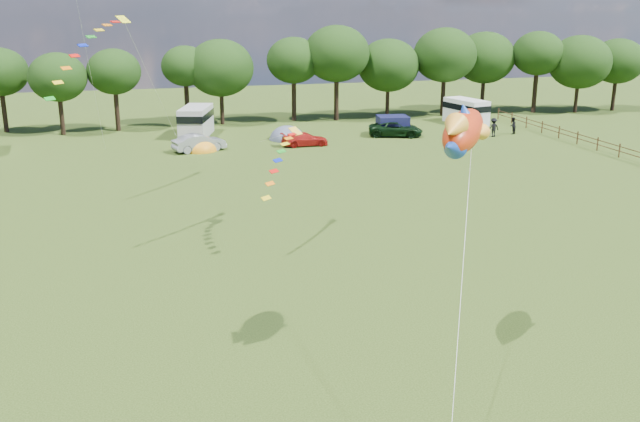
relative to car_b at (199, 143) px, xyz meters
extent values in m
plane|color=black|center=(2.12, -41.72, -0.77)|extent=(180.00, 180.00, 0.00)
cylinder|color=black|center=(-17.91, 14.60, 1.18)|extent=(0.47, 0.47, 3.90)
cylinder|color=black|center=(-12.24, 11.55, 1.01)|extent=(0.44, 0.44, 3.56)
ellipsoid|color=#183410|center=(-12.24, 11.55, 4.88)|extent=(5.56, 5.56, 4.73)
cylinder|color=black|center=(-6.98, 12.51, 1.21)|extent=(0.47, 0.47, 3.95)
ellipsoid|color=#183410|center=(-6.98, 12.51, 5.18)|extent=(5.33, 5.33, 4.53)
cylinder|color=black|center=(0.20, 14.31, 1.40)|extent=(0.50, 0.50, 4.33)
ellipsoid|color=#183410|center=(0.20, 14.31, 5.42)|extent=(4.95, 4.95, 4.21)
cylinder|color=black|center=(3.82, 13.85, 0.89)|extent=(0.43, 0.43, 3.31)
ellipsoid|color=#183410|center=(3.82, 13.85, 5.18)|extent=(7.03, 7.03, 5.98)
cylinder|color=black|center=(11.77, 14.08, 1.42)|extent=(0.50, 0.50, 4.36)
ellipsoid|color=#183410|center=(11.77, 14.08, 5.79)|extent=(5.84, 5.84, 4.97)
cylinder|color=black|center=(16.37, 13.20, 1.51)|extent=(0.51, 0.51, 4.55)
ellipsoid|color=#183410|center=(16.37, 13.20, 6.46)|extent=(7.15, 7.15, 6.08)
cylinder|color=black|center=(22.61, 13.91, 0.84)|extent=(0.42, 0.42, 3.21)
ellipsoid|color=#183410|center=(22.61, 13.91, 5.03)|extent=(6.90, 6.90, 5.86)
cylinder|color=black|center=(29.10, 13.24, 1.32)|extent=(0.48, 0.48, 4.17)
ellipsoid|color=#183410|center=(29.10, 13.24, 6.09)|extent=(7.16, 7.16, 6.09)
cylinder|color=black|center=(35.09, 15.17, 1.06)|extent=(0.45, 0.45, 3.66)
ellipsoid|color=#183410|center=(35.09, 15.17, 5.54)|extent=(7.05, 7.05, 5.99)
cylinder|color=black|center=(40.53, 12.65, 1.56)|extent=(0.52, 0.52, 4.65)
ellipsoid|color=#183410|center=(40.53, 12.65, 6.11)|extent=(5.96, 5.96, 5.06)
cylinder|color=black|center=(45.27, 11.32, 0.83)|extent=(0.42, 0.42, 3.19)
ellipsoid|color=#183410|center=(45.27, 11.32, 5.13)|extent=(7.23, 7.23, 6.14)
cylinder|color=black|center=(50.67, 11.72, 1.00)|extent=(0.44, 0.44, 3.52)
ellipsoid|color=#183410|center=(50.67, 11.72, 5.09)|extent=(6.22, 6.22, 5.28)
cylinder|color=#472D19|center=(34.12, -11.72, -0.17)|extent=(0.12, 0.12, 1.20)
cylinder|color=#472D19|center=(34.12, -13.22, 0.18)|extent=(0.08, 3.00, 0.08)
cylinder|color=#472D19|center=(34.12, -13.22, -0.22)|extent=(0.08, 3.00, 0.08)
cylinder|color=#472D19|center=(34.12, -8.72, -0.17)|extent=(0.12, 0.12, 1.20)
cylinder|color=#472D19|center=(34.12, -10.22, 0.18)|extent=(0.08, 3.00, 0.08)
cylinder|color=#472D19|center=(34.12, -10.22, -0.22)|extent=(0.08, 3.00, 0.08)
cylinder|color=#472D19|center=(34.12, -5.72, -0.17)|extent=(0.12, 0.12, 1.20)
cylinder|color=#472D19|center=(34.12, -7.22, 0.18)|extent=(0.08, 3.00, 0.08)
cylinder|color=#472D19|center=(34.12, -7.22, -0.22)|extent=(0.08, 3.00, 0.08)
cylinder|color=#472D19|center=(34.12, -2.72, -0.17)|extent=(0.12, 0.12, 1.20)
cylinder|color=#472D19|center=(34.12, -4.22, 0.18)|extent=(0.08, 3.00, 0.08)
cylinder|color=#472D19|center=(34.12, -4.22, -0.22)|extent=(0.08, 3.00, 0.08)
cylinder|color=#472D19|center=(34.12, 0.28, -0.17)|extent=(0.12, 0.12, 1.20)
cylinder|color=#472D19|center=(34.12, -1.22, 0.18)|extent=(0.08, 3.00, 0.08)
cylinder|color=#472D19|center=(34.12, -1.22, -0.22)|extent=(0.08, 3.00, 0.08)
cylinder|color=#472D19|center=(34.12, 3.28, -0.17)|extent=(0.12, 0.12, 1.20)
cylinder|color=#472D19|center=(34.12, 1.78, 0.18)|extent=(0.08, 3.00, 0.08)
cylinder|color=#472D19|center=(34.12, 1.78, -0.22)|extent=(0.08, 3.00, 0.08)
cylinder|color=#472D19|center=(34.12, 6.28, -0.17)|extent=(0.12, 0.12, 1.20)
cylinder|color=#472D19|center=(34.12, 4.78, 0.18)|extent=(0.08, 3.00, 0.08)
cylinder|color=#472D19|center=(34.12, 4.78, -0.22)|extent=(0.08, 3.00, 0.08)
cylinder|color=#472D19|center=(34.12, 9.28, -0.17)|extent=(0.12, 0.12, 1.20)
cylinder|color=#472D19|center=(34.12, 7.78, 0.18)|extent=(0.08, 3.00, 0.08)
cylinder|color=#472D19|center=(34.12, 7.78, -0.22)|extent=(0.08, 3.00, 0.08)
imported|color=gray|center=(0.00, 0.00, 0.00)|extent=(4.63, 2.80, 1.53)
imported|color=#AA1612|center=(9.56, -0.05, -0.15)|extent=(4.18, 1.85, 1.24)
imported|color=black|center=(19.26, 2.32, -0.04)|extent=(5.87, 4.07, 1.46)
cube|color=#B3B2B5|center=(0.47, 7.49, 0.66)|extent=(3.99, 6.17, 2.85)
cube|color=black|center=(0.47, 7.49, 1.24)|extent=(4.07, 6.29, 0.68)
cylinder|color=black|center=(-0.06, 5.77, -0.37)|extent=(0.85, 0.52, 0.80)
cylinder|color=black|center=(0.99, 9.21, -0.37)|extent=(0.85, 0.52, 0.80)
cube|color=white|center=(29.24, 7.44, 0.54)|extent=(3.34, 5.61, 2.62)
cube|color=black|center=(29.24, 7.44, 1.08)|extent=(3.41, 5.72, 0.62)
cylinder|color=black|center=(29.60, 5.82, -0.40)|extent=(0.78, 0.43, 0.74)
cylinder|color=black|center=(28.87, 9.05, -0.40)|extent=(0.78, 0.43, 0.74)
ellipsoid|color=orange|center=(0.10, 0.45, -0.75)|extent=(3.14, 3.61, 2.58)
cylinder|color=orange|center=(0.10, 0.45, -0.73)|extent=(3.30, 3.30, 0.08)
ellipsoid|color=#50576D|center=(8.69, 3.41, -0.75)|extent=(3.33, 3.83, 2.60)
cylinder|color=#50576D|center=(8.69, 3.41, -0.73)|extent=(3.50, 3.50, 0.08)
cube|color=#111335|center=(19.30, 3.25, 0.16)|extent=(3.26, 2.78, 1.85)
ellipsoid|color=#BB2D0D|center=(5.40, -40.40, 7.74)|extent=(2.99, 3.23, 1.86)
ellipsoid|color=yellow|center=(5.40, -40.40, 7.60)|extent=(1.86, 2.01, 1.02)
cone|color=gold|center=(4.50, -41.47, 8.03)|extent=(1.36, 1.40, 0.98)
cone|color=#153EA4|center=(4.50, -41.47, 7.45)|extent=(1.36, 1.40, 0.98)
cone|color=#153EA4|center=(5.47, -40.33, 8.34)|extent=(1.07, 1.05, 0.83)
sphere|color=white|center=(5.86, -39.33, 7.91)|extent=(0.31, 0.31, 0.31)
sphere|color=black|center=(5.88, -39.24, 7.91)|extent=(0.15, 0.15, 0.15)
cube|color=#FFFE22|center=(-5.59, -22.17, 11.06)|extent=(0.81, 0.81, 0.38)
cube|color=red|center=(-5.99, -22.62, 10.96)|extent=(0.56, 0.56, 0.11)
cube|color=orange|center=(-6.40, -23.07, 10.81)|extent=(0.56, 0.56, 0.12)
cube|color=yellow|center=(-6.80, -23.52, 10.58)|extent=(0.55, 0.55, 0.13)
cube|color=#198C1E|center=(-7.21, -23.97, 10.27)|extent=(0.55, 0.55, 0.14)
cube|color=#0C1EB2|center=(-7.61, -24.42, 9.88)|extent=(0.55, 0.55, 0.15)
cube|color=red|center=(-8.02, -24.87, 9.42)|extent=(0.54, 0.54, 0.16)
cube|color=orange|center=(-8.42, -25.32, 8.87)|extent=(0.54, 0.54, 0.16)
cube|color=yellow|center=(-8.83, -25.77, 8.24)|extent=(0.53, 0.54, 0.17)
cube|color=#198C1E|center=(-9.23, -26.22, 7.53)|extent=(0.53, 0.53, 0.18)
cube|color=yellow|center=(3.24, -24.11, 5.04)|extent=(0.85, 0.84, 0.40)
cube|color=red|center=(2.92, -24.65, 4.97)|extent=(0.61, 0.56, 0.11)
cube|color=orange|center=(2.61, -25.19, 4.85)|extent=(0.61, 0.55, 0.12)
cube|color=yellow|center=(2.29, -25.73, 4.66)|extent=(0.60, 0.55, 0.13)
cube|color=#198C1E|center=(1.98, -26.27, 4.39)|extent=(0.60, 0.55, 0.14)
cube|color=#0C1EB2|center=(1.66, -26.81, 4.04)|extent=(0.60, 0.54, 0.15)
cube|color=red|center=(1.35, -27.35, 3.61)|extent=(0.60, 0.54, 0.16)
cube|color=orange|center=(1.03, -27.89, 3.09)|extent=(0.59, 0.54, 0.17)
cube|color=yellow|center=(0.72, -28.43, 2.50)|extent=(0.59, 0.53, 0.18)
imported|color=black|center=(30.95, 0.52, 0.07)|extent=(0.95, 0.88, 1.67)
imported|color=black|center=(28.38, -0.35, 0.16)|extent=(1.25, 0.70, 1.85)
camera|label=1|loc=(-5.46, -62.42, 12.04)|focal=40.00mm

